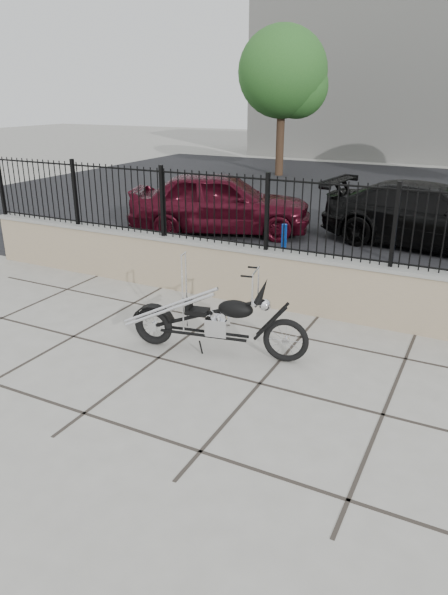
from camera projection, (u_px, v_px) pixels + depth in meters
ground_plane at (260, 384)px, 6.56m from camera, size 90.00×90.00×0.00m
parking_lot at (415, 206)px, 16.95m from camera, size 30.00×30.00×0.00m
retaining_wall at (323, 286)px, 8.47m from camera, size 14.00×0.36×0.96m
iron_fence at (327, 220)px, 8.08m from camera, size 14.00×0.08×1.20m
chopper_motorcycle at (214, 305)px, 7.12m from camera, size 2.40×0.84×1.42m
car_red at (221, 202)px, 13.44m from camera, size 4.93×3.34×1.56m
car_black at (432, 216)px, 12.14m from camera, size 5.24×2.68×1.46m
bollard_a at (284, 246)px, 10.75m from camera, size 0.12×0.12×0.92m
tree_left at (283, 68)px, 21.72m from camera, size 3.68×3.68×6.20m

